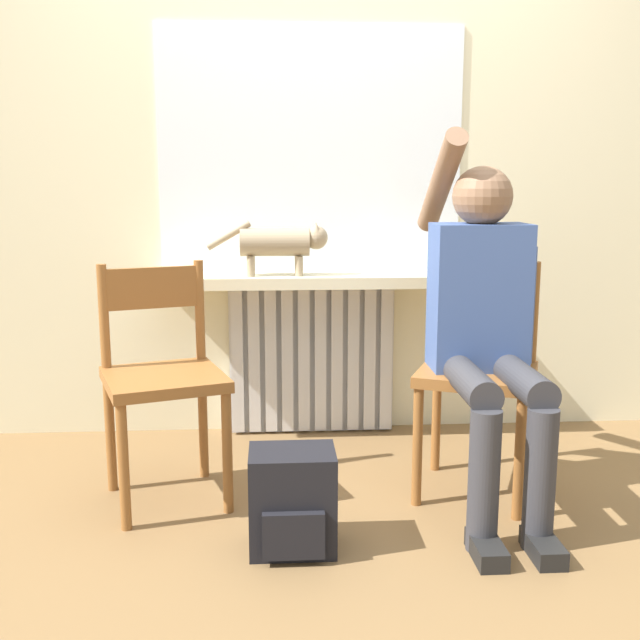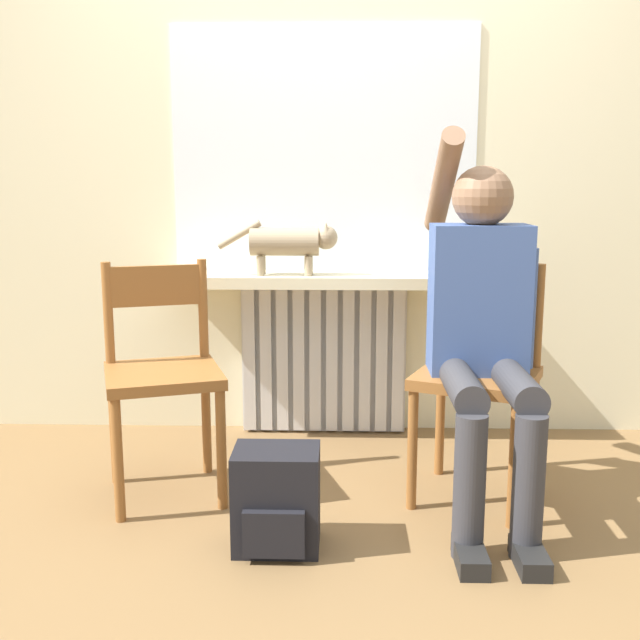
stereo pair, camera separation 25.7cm
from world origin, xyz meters
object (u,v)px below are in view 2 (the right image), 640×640
cat (291,242)px  chair_left (162,371)px  chair_right (479,374)px  backpack (277,500)px  person (483,320)px

cat → chair_left: bearing=-127.9°
chair_right → backpack: chair_right is taller
person → backpack: 0.92m
chair_right → chair_left: bearing=-156.8°
person → backpack: bearing=-155.6°
chair_right → cat: cat is taller
chair_right → person: size_ratio=0.64×
person → cat: size_ratio=2.57×
backpack → cat: bearing=90.9°
chair_left → backpack: size_ratio=2.65×
chair_left → person: (1.15, -0.12, 0.22)m
cat → person: bearing=-44.0°
chair_left → chair_right: same height
chair_left → cat: 0.84m
chair_right → person: bearing=-74.0°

